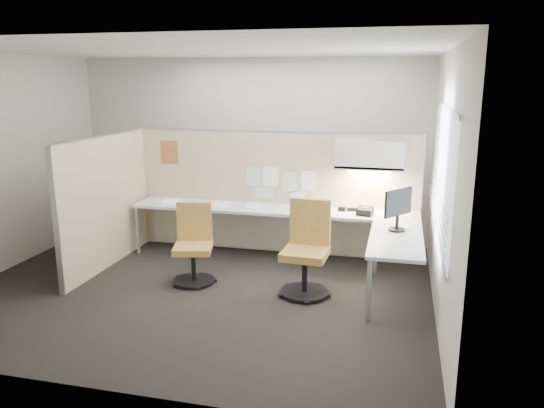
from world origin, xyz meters
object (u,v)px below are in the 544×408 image
(chair_left, at_px, (194,246))
(desk, at_px, (293,221))
(chair_right, at_px, (307,252))
(monitor, at_px, (398,207))
(phone, at_px, (365,211))

(chair_left, bearing_deg, desk, 26.32)
(desk, bearing_deg, chair_right, -69.89)
(monitor, distance_m, phone, 0.83)
(chair_right, height_order, phone, chair_right)
(chair_right, bearing_deg, phone, 63.41)
(desk, xyz_separation_m, chair_right, (0.35, -0.97, -0.09))
(desk, height_order, phone, phone)
(desk, xyz_separation_m, chair_left, (-1.08, -0.94, -0.15))
(desk, relative_size, phone, 16.54)
(monitor, height_order, phone, monitor)
(chair_right, xyz_separation_m, monitor, (1.02, 0.37, 0.51))
(chair_left, bearing_deg, chair_right, -15.84)
(desk, distance_m, monitor, 1.55)
(monitor, bearing_deg, chair_right, 146.33)
(chair_left, distance_m, phone, 2.28)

